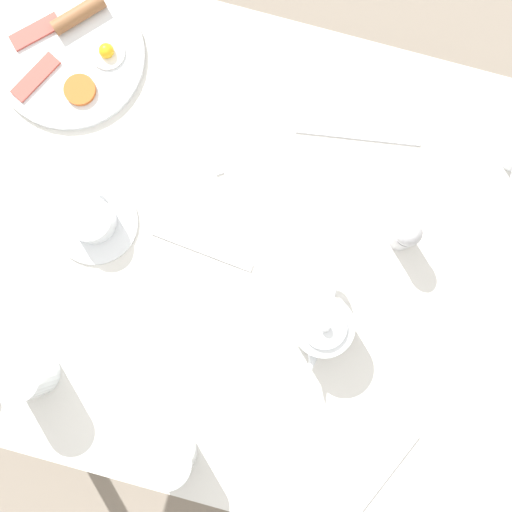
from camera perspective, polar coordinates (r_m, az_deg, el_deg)
The scene contains 12 objects.
ground_plane at distance 1.98m, azimuth -0.00°, elevation -1.92°, with size 8.00×8.00×0.00m, color gray.
table at distance 1.31m, azimuth -0.00°, elevation -0.35°, with size 0.86×1.16×0.75m.
breakfast_plate at distance 1.35m, azimuth -14.63°, elevation 15.41°, with size 0.27×0.27×0.04m.
teapot_near at distance 1.19m, azimuth 5.30°, elevation -5.57°, with size 0.18×0.10×0.11m.
teacup_with_saucer_left at distance 1.25m, azimuth -12.95°, elevation 2.81°, with size 0.15×0.15×0.06m.
water_glass_tall at distance 1.24m, azimuth -17.94°, elevation -9.04°, with size 0.08×0.08×0.12m.
water_glass_short at distance 1.21m, azimuth -6.95°, elevation -15.73°, with size 0.08×0.08×0.11m.
salt_grinder at distance 1.22m, azimuth 11.88°, elevation 1.65°, with size 0.04×0.04×0.10m.
fork_by_plate at distance 1.24m, azimuth -4.33°, elevation 0.54°, with size 0.03×0.19×0.00m.
knife_by_plate at distance 1.29m, azimuth 8.14°, elevation 9.54°, with size 0.05×0.22×0.00m.
spoon_for_tea at distance 1.28m, azimuth 10.39°, elevation -16.71°, with size 0.16×0.08×0.00m.
fork_spare at distance 1.28m, azimuth -4.12°, elevation 9.95°, with size 0.14×0.10×0.00m.
Camera 1 is at (0.10, 0.03, 1.98)m, focal length 50.00 mm.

